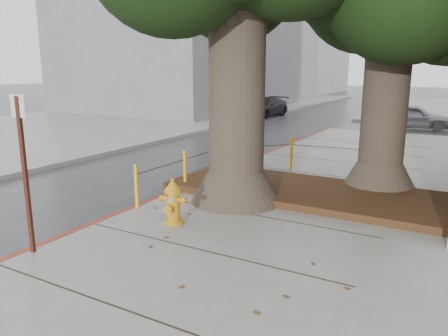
{
  "coord_description": "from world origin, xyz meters",
  "views": [
    {
      "loc": [
        4.15,
        -5.61,
        3.08
      ],
      "look_at": [
        -0.11,
        1.81,
        1.1
      ],
      "focal_mm": 35.0,
      "sensor_mm": 36.0,
      "label": 1
    }
  ],
  "objects_px": {
    "signpost": "(24,166)",
    "fire_hydrant": "(173,202)",
    "car_dark": "(265,107)",
    "car_silver": "(413,117)"
  },
  "relations": [
    {
      "from": "fire_hydrant",
      "to": "car_silver",
      "type": "height_order",
      "value": "car_silver"
    },
    {
      "from": "fire_hydrant",
      "to": "car_dark",
      "type": "relative_size",
      "value": 0.21
    },
    {
      "from": "car_silver",
      "to": "car_dark",
      "type": "distance_m",
      "value": 9.09
    },
    {
      "from": "car_dark",
      "to": "fire_hydrant",
      "type": "bearing_deg",
      "value": -66.83
    },
    {
      "from": "fire_hydrant",
      "to": "car_silver",
      "type": "xyz_separation_m",
      "value": [
        2.11,
        17.57,
        0.04
      ]
    },
    {
      "from": "fire_hydrant",
      "to": "signpost",
      "type": "bearing_deg",
      "value": -129.82
    },
    {
      "from": "signpost",
      "to": "car_dark",
      "type": "height_order",
      "value": "signpost"
    },
    {
      "from": "car_dark",
      "to": "signpost",
      "type": "bearing_deg",
      "value": -71.67
    },
    {
      "from": "signpost",
      "to": "car_silver",
      "type": "height_order",
      "value": "signpost"
    },
    {
      "from": "signpost",
      "to": "fire_hydrant",
      "type": "bearing_deg",
      "value": 47.67
    }
  ]
}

